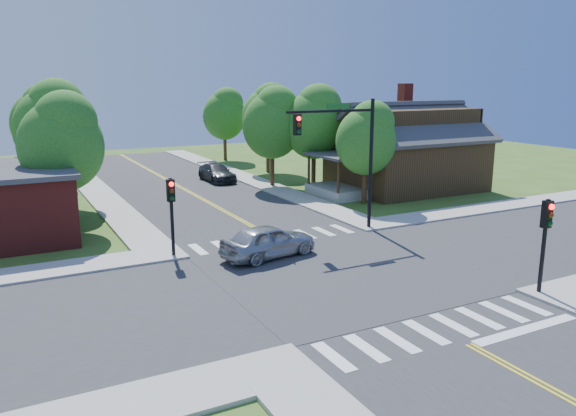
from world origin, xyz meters
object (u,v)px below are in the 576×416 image
signal_mast_ne (346,144)px  signal_pole_se (546,229)px  signal_pole_nw (171,202)px  house_ne (405,145)px  car_silver (268,242)px  car_dgrey (217,173)px

signal_mast_ne → signal_pole_se: bearing=-81.4°
signal_pole_nw → signal_mast_ne: bearing=0.1°
signal_pole_nw → house_ne: 22.45m
signal_pole_nw → house_ne: house_ne is taller
signal_mast_ne → signal_pole_nw: (-9.51, -0.01, -2.19)m
signal_pole_se → signal_pole_nw: bearing=135.0°
signal_mast_ne → car_silver: size_ratio=1.46×
signal_pole_nw → house_ne: (20.71, 8.66, 0.67)m
car_dgrey → signal_pole_nw: bearing=-117.1°
signal_pole_se → car_silver: (-7.27, 9.12, -1.87)m
house_ne → car_dgrey: size_ratio=2.69×
signal_mast_ne → signal_pole_nw: bearing=-179.9°
house_ne → signal_pole_se: bearing=-115.6°
signal_mast_ne → car_dgrey: signal_mast_ne is taller
signal_mast_ne → car_silver: (-5.59, -2.09, -4.06)m
signal_mast_ne → signal_pole_nw: size_ratio=1.89×
signal_pole_nw → car_dgrey: bearing=63.6°
signal_pole_nw → car_silver: signal_pole_nw is taller
house_ne → car_silver: size_ratio=2.65×
signal_pole_se → signal_pole_nw: (-11.20, 11.20, 0.00)m
signal_pole_nw → car_dgrey: (9.09, 18.31, -1.96)m
signal_pole_se → car_dgrey: size_ratio=0.78×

